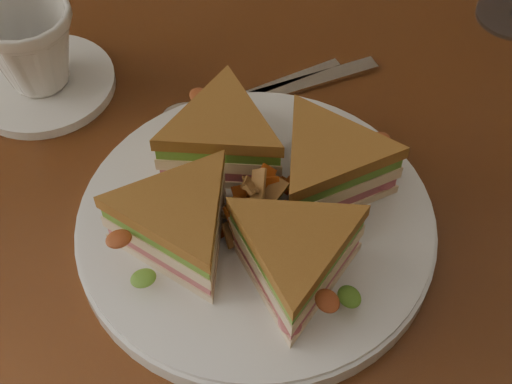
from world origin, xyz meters
TOP-DOWN VIEW (x-y plane):
  - table at (0.00, 0.00)m, footprint 1.20×0.80m
  - plate at (-0.04, -0.07)m, footprint 0.28×0.28m
  - sandwich_wedges at (-0.04, -0.07)m, footprint 0.27×0.27m
  - crisps_mound at (-0.04, -0.07)m, footprint 0.09×0.09m
  - spoon at (-0.08, 0.06)m, footprint 0.17×0.10m
  - knife at (-0.03, 0.08)m, footprint 0.20×0.10m
  - saucer at (-0.24, 0.09)m, footprint 0.14×0.14m
  - coffee_cup at (-0.24, 0.09)m, footprint 0.10×0.10m

SIDE VIEW (x-z plane):
  - table at x=0.00m, z-range 0.28..1.03m
  - knife at x=-0.03m, z-range 0.75..0.75m
  - spoon at x=-0.08m, z-range 0.75..0.76m
  - saucer at x=-0.24m, z-range 0.75..0.76m
  - plate at x=-0.04m, z-range 0.75..0.77m
  - crisps_mound at x=-0.04m, z-range 0.77..0.82m
  - sandwich_wedges at x=-0.04m, z-range 0.77..0.82m
  - coffee_cup at x=-0.24m, z-range 0.76..0.84m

